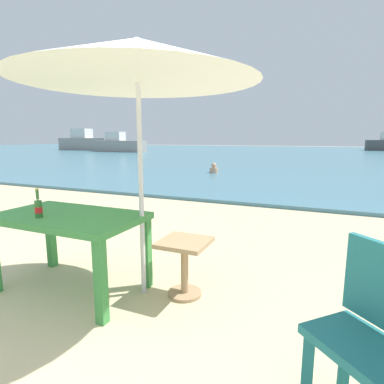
{
  "coord_description": "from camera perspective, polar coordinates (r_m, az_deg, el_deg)",
  "views": [
    {
      "loc": [
        1.75,
        -1.57,
        1.47
      ],
      "look_at": [
        -0.23,
        3.0,
        0.6
      ],
      "focal_mm": 28.93,
      "sensor_mm": 36.0,
      "label": 1
    }
  ],
  "objects": [
    {
      "name": "swimmer_person",
      "position": [
        12.58,
        4.03,
        4.27
      ],
      "size": [
        0.34,
        0.34,
        0.41
      ],
      "color": "tan",
      "rests_on": "sea_water"
    },
    {
      "name": "picnic_table_green",
      "position": [
        3.18,
        -21.73,
        -5.74
      ],
      "size": [
        1.4,
        0.8,
        0.76
      ],
      "color": "#3D8C42",
      "rests_on": "ground_plane"
    },
    {
      "name": "boat_fishing_trawler",
      "position": [
        38.99,
        -19.02,
        8.64
      ],
      "size": [
        6.84,
        1.86,
        2.49
      ],
      "color": "gray",
      "rests_on": "sea_water"
    },
    {
      "name": "boat_ferry",
      "position": [
        33.16,
        -13.29,
        8.5
      ],
      "size": [
        5.59,
        1.52,
        2.03
      ],
      "color": "gray",
      "rests_on": "sea_water"
    },
    {
      "name": "patio_umbrella",
      "position": [
        2.89,
        -10.04,
        22.74
      ],
      "size": [
        2.1,
        2.1,
        2.3
      ],
      "color": "silver",
      "rests_on": "ground_plane"
    },
    {
      "name": "ground_plane",
      "position": [
        2.77,
        -22.68,
        -22.91
      ],
      "size": [
        120.0,
        120.0,
        0.0
      ],
      "primitive_type": "plane",
      "color": "beige"
    },
    {
      "name": "sea_water",
      "position": [
        31.65,
        20.36,
        6.7
      ],
      "size": [
        120.0,
        50.0,
        0.08
      ],
      "primitive_type": "cube",
      "color": "teal",
      "rests_on": "ground_plane"
    },
    {
      "name": "side_table_wood",
      "position": [
        2.95,
        -1.38,
        -12.34
      ],
      "size": [
        0.44,
        0.44,
        0.54
      ],
      "color": "tan",
      "rests_on": "ground_plane"
    },
    {
      "name": "beer_bottle_amber",
      "position": [
        3.12,
        -26.47,
        -2.55
      ],
      "size": [
        0.07,
        0.07,
        0.26
      ],
      "color": "#2D662D",
      "rests_on": "picnic_table_green"
    }
  ]
}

